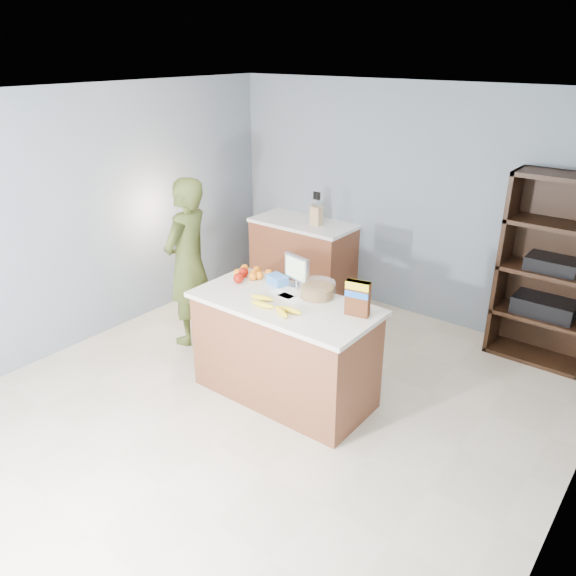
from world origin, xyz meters
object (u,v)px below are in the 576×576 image
Objects in this scene: shelving_unit at (552,274)px; person at (188,262)px; tv at (297,270)px; cereal_box at (358,296)px; counter_peninsula at (284,353)px.

person is at bearing -148.25° from shelving_unit.
tv is at bearing -133.33° from shelving_unit.
person is at bearing 177.40° from cereal_box.
shelving_unit is 6.38× the size of tv.
shelving_unit is 2.14m from cereal_box.
person is 2.00m from cereal_box.
person is at bearing 170.57° from counter_peninsula.
shelving_unit is at bearing 46.67° from tv.
shelving_unit is at bearing 63.58° from cereal_box.
shelving_unit reaches higher than cereal_box.
cereal_box is at bearing 75.02° from person.
counter_peninsula is 0.92× the size of person.
person reaches higher than tv.
person is 5.98× the size of cereal_box.
cereal_box is (1.99, -0.09, 0.22)m from person.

